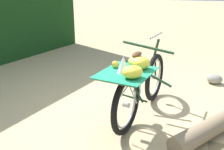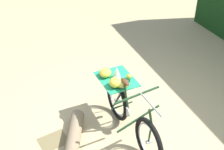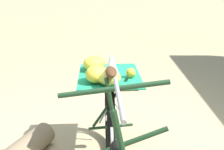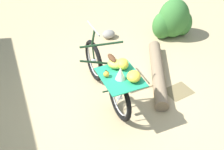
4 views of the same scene
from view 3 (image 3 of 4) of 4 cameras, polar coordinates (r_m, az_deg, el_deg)
The scene contains 1 object.
bicycle at distance 2.12m, azimuth -0.29°, elevation -11.13°, with size 0.76×1.80×1.03m.
Camera 3 is at (0.51, 1.95, 1.56)m, focal length 43.11 mm.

